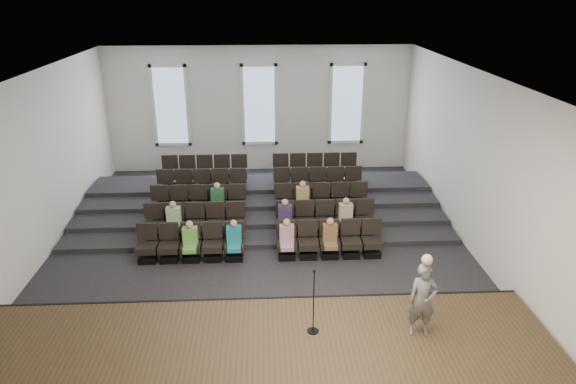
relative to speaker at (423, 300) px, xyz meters
name	(u,v)px	position (x,y,z in m)	size (l,w,h in m)	color
ground	(261,248)	(-3.24, 4.74, -1.28)	(14.00, 14.00, 0.00)	black
ceiling	(257,74)	(-3.24, 4.74, 3.73)	(12.00, 14.00, 0.02)	white
wall_back	(259,110)	(-3.24, 11.76, 1.22)	(12.00, 0.04, 5.00)	silver
wall_front	(258,325)	(-3.24, -2.28, 1.22)	(12.00, 0.04, 5.00)	silver
wall_left	(34,171)	(-9.26, 4.74, 1.22)	(0.04, 14.00, 5.00)	silver
wall_right	(475,164)	(2.78, 4.74, 1.22)	(0.04, 14.00, 5.00)	silver
stage	(261,360)	(-3.24, -0.36, -1.03)	(11.80, 3.60, 0.50)	#42321C
stage_lip	(261,308)	(-3.24, 1.41, -1.03)	(11.80, 0.06, 0.52)	black
risers	(261,200)	(-3.24, 7.91, -1.09)	(11.80, 4.80, 0.60)	black
seating_rows	(260,206)	(-3.24, 6.28, -0.60)	(6.80, 4.70, 1.67)	black
windows	(259,105)	(-3.24, 11.69, 1.42)	(8.44, 0.10, 3.24)	white
audience	(263,220)	(-3.16, 4.95, -0.49)	(5.45, 2.64, 1.10)	#66A843
speaker	(423,300)	(0.00, 0.00, 0.00)	(0.57, 0.37, 1.57)	#5B5856
mic_stand	(313,314)	(-2.16, 0.15, -0.35)	(0.24, 0.24, 1.46)	black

